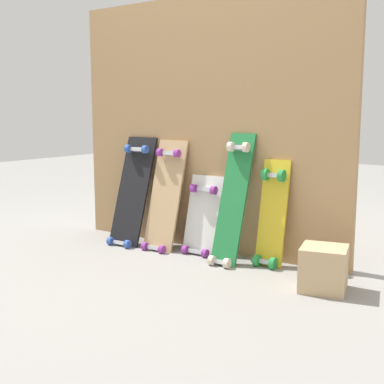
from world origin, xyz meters
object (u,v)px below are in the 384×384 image
at_px(skateboard_black, 132,196).
at_px(skateboard_natural, 164,201).
at_px(skateboard_yellow, 272,219).
at_px(skateboard_white, 202,221).
at_px(wooden_crate, 324,268).
at_px(skateboard_green, 232,205).

xyz_separation_m(skateboard_black, skateboard_natural, (0.26, 0.02, -0.01)).
distance_m(skateboard_natural, skateboard_yellow, 0.72).
bearing_deg(skateboard_white, wooden_crate, -15.11).
bearing_deg(skateboard_white, skateboard_natural, -172.08).
xyz_separation_m(skateboard_yellow, wooden_crate, (0.39, -0.24, -0.16)).
xyz_separation_m(skateboard_white, wooden_crate, (0.85, -0.23, -0.09)).
distance_m(skateboard_natural, skateboard_green, 0.50).
distance_m(skateboard_yellow, wooden_crate, 0.49).
height_order(skateboard_black, skateboard_natural, skateboard_black).
relative_size(skateboard_white, skateboard_yellow, 0.83).
distance_m(skateboard_black, skateboard_white, 0.54).
bearing_deg(skateboard_black, skateboard_natural, 3.56).
bearing_deg(skateboard_black, skateboard_white, 5.77).
distance_m(skateboard_black, wooden_crate, 1.40).
bearing_deg(skateboard_green, skateboard_natural, 177.53).
bearing_deg(skateboard_black, skateboard_yellow, 3.48).
height_order(skateboard_green, skateboard_yellow, skateboard_green).
relative_size(skateboard_green, wooden_crate, 3.74).
relative_size(skateboard_natural, skateboard_yellow, 1.15).
bearing_deg(wooden_crate, skateboard_green, 164.36).
xyz_separation_m(skateboard_natural, skateboard_yellow, (0.72, 0.04, -0.04)).
height_order(skateboard_black, skateboard_yellow, skateboard_black).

